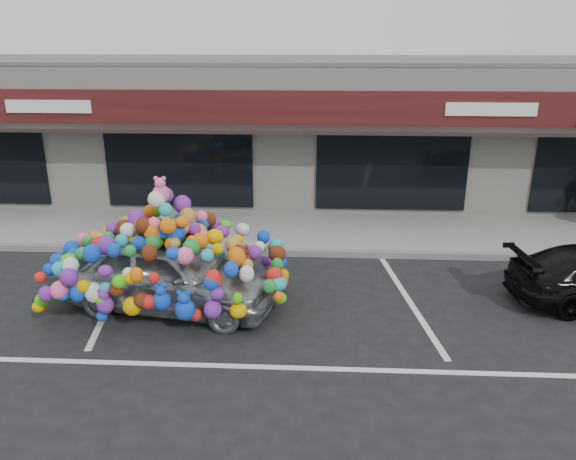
{
  "coord_description": "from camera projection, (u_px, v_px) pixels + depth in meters",
  "views": [
    {
      "loc": [
        0.91,
        -10.01,
        5.05
      ],
      "look_at": [
        0.31,
        1.4,
        1.04
      ],
      "focal_mm": 35.0,
      "sensor_mm": 36.0,
      "label": 1
    }
  ],
  "objects": [
    {
      "name": "shop_building",
      "position": [
        290.0,
        126.0,
        18.39
      ],
      "size": [
        24.0,
        7.2,
        4.31
      ],
      "color": "silver",
      "rests_on": "ground"
    },
    {
      "name": "toy_car",
      "position": [
        169.0,
        265.0,
        10.69
      ],
      "size": [
        3.04,
        4.74,
        2.6
      ],
      "rotation": [
        0.0,
        0.0,
        1.39
      ],
      "color": "#B0B6BC",
      "rests_on": "ground"
    },
    {
      "name": "parking_stripe_mid",
      "position": [
        409.0,
        301.0,
        11.2
      ],
      "size": [
        0.73,
        4.37,
        0.01
      ],
      "primitive_type": "cube",
      "rotation": [
        0.0,
        0.0,
        0.14
      ],
      "color": "silver",
      "rests_on": "ground"
    },
    {
      "name": "parking_stripe_left",
      "position": [
        114.0,
        294.0,
        11.5
      ],
      "size": [
        0.73,
        4.37,
        0.01
      ],
      "primitive_type": "cube",
      "rotation": [
        0.0,
        0.0,
        0.14
      ],
      "color": "silver",
      "rests_on": "ground"
    },
    {
      "name": "kerb",
      "position": [
        277.0,
        252.0,
        13.49
      ],
      "size": [
        26.0,
        0.18,
        0.16
      ],
      "primitive_type": "cube",
      "color": "slate",
      "rests_on": "ground"
    },
    {
      "name": "lane_line",
      "position": [
        382.0,
        370.0,
        8.89
      ],
      "size": [
        14.0,
        0.12,
        0.01
      ],
      "primitive_type": "cube",
      "color": "silver",
      "rests_on": "ground"
    },
    {
      "name": "sidewalk",
      "position": [
        281.0,
        232.0,
        14.9
      ],
      "size": [
        26.0,
        3.0,
        0.15
      ],
      "primitive_type": "cube",
      "color": "gray",
      "rests_on": "ground"
    },
    {
      "name": "ground",
      "position": [
        269.0,
        302.0,
        11.16
      ],
      "size": [
        90.0,
        90.0,
        0.0
      ],
      "primitive_type": "plane",
      "color": "black",
      "rests_on": "ground"
    }
  ]
}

